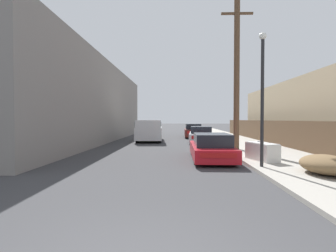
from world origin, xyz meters
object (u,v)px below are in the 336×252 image
(parked_sports_car_red, at_px, (211,148))
(utility_pole, at_px, (237,73))
(brush_pile, at_px, (326,164))
(car_parked_far, at_px, (193,131))
(street_lamp, at_px, (262,89))
(car_parked_mid, at_px, (201,135))
(pickup_truck, at_px, (149,131))
(discarded_fridge, at_px, (262,151))

(parked_sports_car_red, height_order, utility_pole, utility_pole)
(parked_sports_car_red, xyz_separation_m, brush_pile, (3.10, -3.62, -0.12))
(car_parked_far, relative_size, street_lamp, 0.97)
(car_parked_mid, relative_size, pickup_truck, 0.90)
(pickup_truck, height_order, utility_pole, utility_pole)
(parked_sports_car_red, height_order, car_parked_mid, car_parked_mid)
(car_parked_mid, distance_m, car_parked_far, 6.20)
(car_parked_mid, bearing_deg, street_lamp, -79.43)
(pickup_truck, height_order, street_lamp, street_lamp)
(pickup_truck, bearing_deg, brush_pile, 114.12)
(brush_pile, bearing_deg, car_parked_mid, 102.90)
(utility_pole, bearing_deg, pickup_truck, 131.25)
(discarded_fridge, xyz_separation_m, parked_sports_car_red, (-2.01, 0.85, 0.06))
(car_parked_far, xyz_separation_m, brush_pile, (2.99, -18.31, -0.22))
(car_parked_mid, height_order, street_lamp, street_lamp)
(discarded_fridge, relative_size, car_parked_mid, 0.36)
(parked_sports_car_red, distance_m, brush_pile, 4.77)
(utility_pole, relative_size, street_lamp, 1.78)
(pickup_truck, height_order, brush_pile, pickup_truck)
(discarded_fridge, relative_size, pickup_truck, 0.32)
(utility_pole, distance_m, street_lamp, 5.81)
(discarded_fridge, height_order, parked_sports_car_red, parked_sports_car_red)
(car_parked_far, bearing_deg, car_parked_mid, -86.99)
(parked_sports_car_red, bearing_deg, car_parked_mid, 88.50)
(utility_pole, xyz_separation_m, brush_pile, (1.24, -6.82, -4.09))
(utility_pole, xyz_separation_m, street_lamp, (-0.35, -5.58, -1.59))
(car_parked_far, xyz_separation_m, pickup_truck, (-3.95, -4.99, 0.25))
(street_lamp, bearing_deg, utility_pole, 86.43)
(car_parked_far, relative_size, utility_pole, 0.54)
(parked_sports_car_red, xyz_separation_m, utility_pole, (1.86, 3.20, 3.97))
(discarded_fridge, xyz_separation_m, car_parked_far, (-1.90, 15.53, 0.16))
(pickup_truck, xyz_separation_m, brush_pile, (6.94, -13.32, -0.47))
(parked_sports_car_red, distance_m, utility_pole, 5.42)
(parked_sports_car_red, xyz_separation_m, street_lamp, (1.51, -2.38, 2.37))
(brush_pile, bearing_deg, car_parked_far, 99.28)
(parked_sports_car_red, relative_size, utility_pole, 0.55)
(pickup_truck, distance_m, brush_pile, 15.03)
(discarded_fridge, xyz_separation_m, utility_pole, (-0.15, 4.05, 4.03))
(car_parked_far, bearing_deg, brush_pile, -79.73)
(utility_pole, height_order, brush_pile, utility_pole)
(utility_pole, relative_size, brush_pile, 4.44)
(street_lamp, xyz_separation_m, brush_pile, (1.59, -1.24, -2.50))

